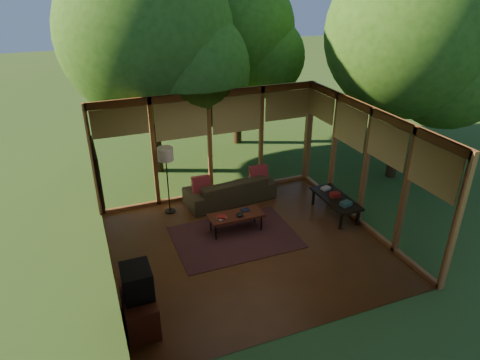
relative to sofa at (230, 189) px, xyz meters
name	(u,v)px	position (x,y,z in m)	size (l,w,h in m)	color
floor	(248,246)	(-0.33, -2.00, -0.32)	(5.50, 5.50, 0.00)	brown
ceiling	(249,123)	(-0.33, -2.00, 2.38)	(5.50, 5.50, 0.00)	silver
wall_left	(104,215)	(-3.08, -2.00, 1.03)	(0.04, 5.00, 2.70)	beige
wall_front	(313,261)	(-0.33, -4.50, 1.03)	(5.50, 0.04, 2.70)	beige
window_wall_back	(210,146)	(-0.33, 0.50, 1.03)	(5.50, 0.12, 2.70)	#9A5C2F
window_wall_right	(365,168)	(2.42, -2.00, 1.03)	(0.12, 5.00, 2.70)	#9A5C2F
exterior_lawn	(350,106)	(7.67, 6.00, -0.33)	(40.00, 40.00, 0.00)	#33531F
tree_nw	(146,35)	(-1.29, 2.52, 3.42)	(4.47, 4.47, 5.98)	#3A2715
tree_ne	(236,29)	(1.65, 3.85, 3.29)	(3.55, 3.55, 5.40)	#3A2715
tree_se	(411,33)	(4.60, -0.28, 3.52)	(4.15, 4.15, 5.92)	#3A2715
tree_far	(380,39)	(6.12, 2.72, 2.93)	(3.18, 3.18, 4.86)	#3A2715
rug	(235,237)	(-0.47, -1.59, -0.32)	(2.60, 1.84, 0.01)	maroon
sofa	(230,189)	(0.00, 0.00, 0.00)	(2.21, 0.86, 0.65)	#3E351F
pillow_left	(201,185)	(-0.75, -0.05, 0.27)	(0.43, 0.14, 0.43)	maroon
pillow_right	(259,175)	(0.75, -0.05, 0.29)	(0.47, 0.16, 0.47)	maroon
ct_book_lower	(222,218)	(-0.71, -1.41, 0.12)	(0.19, 0.14, 0.03)	beige
ct_book_upper	(222,217)	(-0.71, -1.41, 0.15)	(0.18, 0.14, 0.03)	maroon
ct_book_side	(245,210)	(-0.11, -1.28, 0.12)	(0.18, 0.14, 0.03)	black
ct_bowl	(240,215)	(-0.31, -1.46, 0.14)	(0.16, 0.16, 0.07)	black
media_cabinet	(139,309)	(-2.80, -3.38, -0.02)	(0.50, 1.00, 0.60)	#592518
television	(137,282)	(-2.78, -3.38, 0.53)	(0.45, 0.55, 0.50)	black
console_book_a	(346,204)	(2.07, -1.94, 0.18)	(0.24, 0.18, 0.09)	#32574E
console_book_b	(335,195)	(2.07, -1.49, 0.18)	(0.22, 0.16, 0.10)	maroon
console_book_c	(326,188)	(2.07, -1.09, 0.16)	(0.21, 0.15, 0.06)	beige
floor_lamp	(166,158)	(-1.53, 0.01, 1.08)	(0.36, 0.36, 1.65)	black
coffee_table	(236,216)	(-0.36, -1.36, 0.07)	(1.20, 0.50, 0.43)	#592518
side_console	(336,199)	(2.07, -1.54, 0.09)	(0.60, 1.40, 0.46)	black
wall_painting	(98,173)	(-3.04, -0.60, 1.23)	(0.06, 1.35, 1.15)	black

